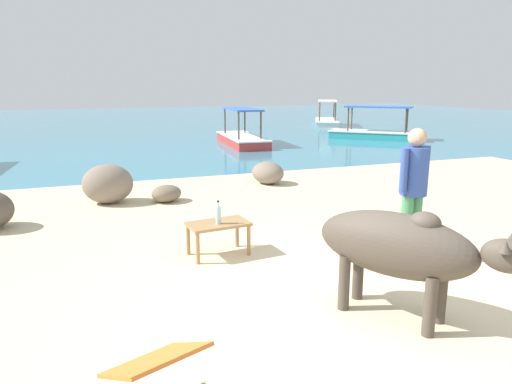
% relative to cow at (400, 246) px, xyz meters
% --- Properties ---
extents(sand_beach, '(18.00, 14.00, 0.04)m').
position_rel_cow_xyz_m(sand_beach, '(-0.25, 0.24, -0.72)').
color(sand_beach, beige).
rests_on(sand_beach, ground).
extents(water_surface, '(60.00, 36.00, 0.03)m').
position_rel_cow_xyz_m(water_surface, '(-0.25, 22.24, -0.74)').
color(water_surface, teal).
rests_on(water_surface, ground).
extents(cow, '(1.32, 1.78, 1.05)m').
position_rel_cow_xyz_m(cow, '(0.00, 0.00, 0.00)').
color(cow, '#4C4238').
rests_on(cow, sand_beach).
extents(low_bench_table, '(0.80, 0.52, 0.43)m').
position_rel_cow_xyz_m(low_bench_table, '(-1.10, 2.15, -0.34)').
color(low_bench_table, '#A37A4C').
rests_on(low_bench_table, sand_beach).
extents(bottle, '(0.07, 0.07, 0.30)m').
position_rel_cow_xyz_m(bottle, '(-1.11, 2.10, -0.15)').
color(bottle, '#A3C6D1').
rests_on(bottle, low_bench_table).
extents(person_standing, '(0.49, 0.32, 1.62)m').
position_rel_cow_xyz_m(person_standing, '(1.07, 1.19, 0.25)').
color(person_standing, '#428956').
rests_on(person_standing, sand_beach).
extents(shore_rock_large, '(0.85, 0.94, 0.48)m').
position_rel_cow_xyz_m(shore_rock_large, '(1.10, 5.97, -0.46)').
color(shore_rock_large, gray).
rests_on(shore_rock_large, sand_beach).
extents(shore_rock_medium, '(0.97, 0.82, 0.71)m').
position_rel_cow_xyz_m(shore_rock_medium, '(-2.24, 5.41, -0.34)').
color(shore_rock_medium, gray).
rests_on(shore_rock_medium, sand_beach).
extents(shore_rock_flat, '(0.72, 0.68, 0.31)m').
position_rel_cow_xyz_m(shore_rock_flat, '(-1.24, 5.14, -0.54)').
color(shore_rock_flat, '#756651').
rests_on(shore_rock_flat, sand_beach).
extents(boat_teal, '(3.51, 3.30, 1.29)m').
position_rel_cow_xyz_m(boat_teal, '(8.28, 12.40, -0.44)').
color(boat_teal, teal).
rests_on(boat_teal, water_surface).
extents(boat_red, '(1.44, 3.75, 1.29)m').
position_rel_cow_xyz_m(boat_red, '(2.78, 12.67, -0.44)').
color(boat_red, '#C63833').
rests_on(boat_red, water_surface).
extents(boat_white, '(2.73, 3.79, 1.29)m').
position_rel_cow_xyz_m(boat_white, '(9.33, 18.37, -0.44)').
color(boat_white, white).
rests_on(boat_white, water_surface).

